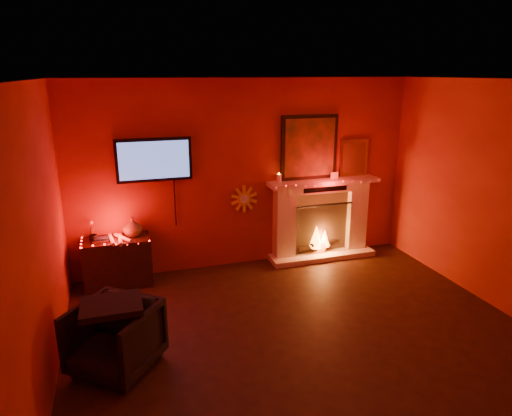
{
  "coord_description": "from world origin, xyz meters",
  "views": [
    {
      "loc": [
        -1.82,
        -3.66,
        2.77
      ],
      "look_at": [
        -0.12,
        1.7,
        1.09
      ],
      "focal_mm": 32.0,
      "sensor_mm": 36.0,
      "label": 1
    }
  ],
  "objects": [
    {
      "name": "room",
      "position": [
        0.0,
        0.0,
        1.35
      ],
      "size": [
        5.0,
        5.0,
        5.0
      ],
      "color": "black",
      "rests_on": "ground"
    },
    {
      "name": "console_table",
      "position": [
        -1.87,
        2.26,
        0.37
      ],
      "size": [
        0.87,
        0.52,
        0.92
      ],
      "color": "black",
      "rests_on": "floor"
    },
    {
      "name": "armchair",
      "position": [
        -1.95,
        0.38,
        0.34
      ],
      "size": [
        1.02,
        1.03,
        0.67
      ],
      "primitive_type": "imported",
      "rotation": [
        0.0,
        0.0,
        -0.66
      ],
      "color": "black",
      "rests_on": "floor"
    },
    {
      "name": "tv",
      "position": [
        -1.3,
        2.45,
        1.65
      ],
      "size": [
        1.0,
        0.07,
        1.24
      ],
      "color": "black",
      "rests_on": "room"
    },
    {
      "name": "fireplace",
      "position": [
        1.14,
        2.39,
        0.72
      ],
      "size": [
        1.72,
        0.4,
        2.18
      ],
      "color": "#F0E1CA",
      "rests_on": "floor"
    },
    {
      "name": "sunburst_clock",
      "position": [
        -0.05,
        2.48,
        1.0
      ],
      "size": [
        0.4,
        0.03,
        0.4
      ],
      "color": "gold",
      "rests_on": "room"
    }
  ]
}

